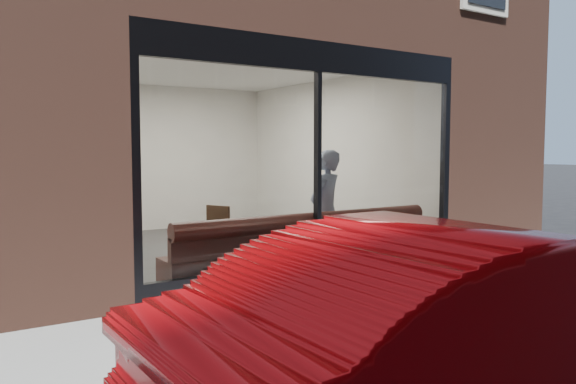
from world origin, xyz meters
TOP-DOWN VIEW (x-y plane):
  - ground at (0.00, 0.00)m, footprint 120.00×120.00m
  - sidewalk_near at (0.00, 1.00)m, footprint 40.00×2.00m
  - kerb_near at (0.00, -0.05)m, footprint 40.00×0.10m
  - host_building_pier_right at (3.75, 8.00)m, footprint 2.50×12.00m
  - host_building_backfill at (0.00, 11.00)m, footprint 5.00×6.00m
  - cafe_floor at (0.00, 5.00)m, footprint 6.00×6.00m
  - cafe_ceiling at (0.00, 5.00)m, footprint 6.00×6.00m
  - cafe_wall_back at (0.00, 7.99)m, footprint 5.00×0.00m
  - cafe_wall_left at (-2.49, 5.00)m, footprint 0.00×6.00m
  - cafe_wall_right at (2.49, 5.00)m, footprint 0.00×6.00m
  - storefront_kick at (0.00, 2.05)m, footprint 5.00×0.10m
  - storefront_header at (0.00, 2.05)m, footprint 5.00×0.10m
  - storefront_mullion at (0.00, 2.05)m, footprint 0.06×0.10m
  - storefront_glass at (0.00, 2.02)m, footprint 4.80×0.00m
  - banquette at (0.00, 2.45)m, footprint 4.00×0.55m
  - person at (0.64, 2.73)m, footprint 0.77×0.66m
  - cafe_table_left at (-1.19, 3.00)m, footprint 0.69×0.69m
  - cafe_table_right at (0.90, 3.09)m, footprint 0.72×0.72m
  - cafe_chair_left at (-0.87, 3.56)m, footprint 0.57×0.57m
  - wall_poster at (-2.45, 5.08)m, footprint 0.02×0.63m
  - parked_car at (-1.58, -1.77)m, footprint 4.17×1.54m

SIDE VIEW (x-z plane):
  - ground at x=0.00m, z-range 0.00..0.00m
  - sidewalk_near at x=0.00m, z-range 0.00..0.01m
  - cafe_floor at x=0.00m, z-range 0.02..0.02m
  - kerb_near at x=0.00m, z-range 0.00..0.12m
  - storefront_kick at x=0.00m, z-range 0.00..0.30m
  - banquette at x=0.00m, z-range 0.00..0.45m
  - cafe_chair_left at x=-0.87m, z-range 0.22..0.26m
  - parked_car at x=-1.58m, z-range 0.00..1.36m
  - cafe_table_left at x=-1.19m, z-range 0.72..0.76m
  - cafe_table_right at x=0.90m, z-range 0.72..0.76m
  - person at x=0.64m, z-range 0.00..1.78m
  - wall_poster at x=-2.45m, z-range 1.04..1.88m
  - storefront_mullion at x=0.00m, z-range 0.30..2.80m
  - storefront_glass at x=0.00m, z-range -0.85..3.95m
  - cafe_wall_back at x=0.00m, z-range -0.90..4.10m
  - cafe_wall_left at x=-2.49m, z-range -1.40..4.60m
  - cafe_wall_right at x=2.49m, z-range -1.40..4.60m
  - host_building_pier_right at x=3.75m, z-range 0.00..3.20m
  - host_building_backfill at x=0.00m, z-range 0.00..3.20m
  - storefront_header at x=0.00m, z-range 2.80..3.20m
  - cafe_ceiling at x=0.00m, z-range 3.19..3.19m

